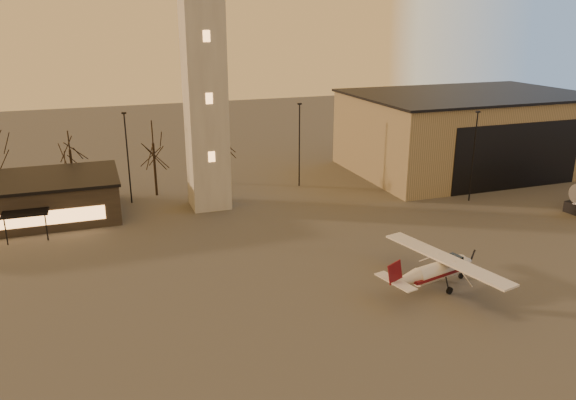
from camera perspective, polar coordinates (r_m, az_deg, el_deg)
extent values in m
plane|color=#413F3C|center=(36.05, 2.53, -15.07)|extent=(220.00, 220.00, 0.00)
cube|color=#999691|center=(59.55, -8.42, 10.42)|extent=(4.00, 4.00, 24.00)
cube|color=#958362|center=(79.46, 17.67, 6.52)|extent=(30.00, 20.00, 10.00)
cube|color=black|center=(78.68, 18.03, 10.19)|extent=(30.60, 20.60, 0.30)
cube|color=black|center=(72.14, 22.33, 4.10)|extent=(18.00, 0.10, 8.00)
cube|color=black|center=(56.89, -25.16, -1.22)|extent=(4.00, 2.00, 0.20)
cylinder|color=black|center=(63.71, -15.95, 4.00)|extent=(0.16, 0.16, 10.00)
cube|color=black|center=(62.74, -16.34, 8.47)|extent=(0.50, 0.25, 0.18)
cylinder|color=black|center=(67.85, 1.16, 5.52)|extent=(0.16, 0.16, 10.00)
cube|color=black|center=(66.95, 1.19, 9.74)|extent=(0.50, 0.25, 0.18)
cylinder|color=black|center=(65.38, 18.30, 4.12)|extent=(0.16, 0.16, 10.00)
cube|color=black|center=(64.44, 18.74, 8.48)|extent=(0.50, 0.25, 0.18)
cylinder|color=black|center=(70.04, -21.05, 2.70)|extent=(0.28, 0.28, 5.25)
cylinder|color=black|center=(66.34, -13.36, 3.03)|extent=(0.28, 0.28, 6.16)
cylinder|color=black|center=(69.87, -6.19, 3.66)|extent=(0.28, 0.28, 4.97)
cylinder|color=silver|center=(44.66, 15.20, -6.90)|extent=(5.11, 2.45, 1.39)
cone|color=silver|center=(46.70, 17.63, -6.00)|extent=(1.23, 1.51, 1.33)
cone|color=silver|center=(42.16, 11.82, -7.93)|extent=(2.77, 1.72, 1.18)
cube|color=black|center=(45.22, 16.18, -6.00)|extent=(1.82, 1.45, 0.75)
cube|color=#590C13|center=(44.54, 15.01, -7.03)|extent=(5.96, 2.68, 0.24)
cube|color=silver|center=(44.70, 15.76, -5.75)|extent=(4.18, 11.85, 0.15)
cube|color=silver|center=(41.50, 10.86, -8.14)|extent=(1.72, 3.66, 0.09)
cube|color=#590C13|center=(41.11, 10.82, -7.23)|extent=(1.47, 0.41, 1.82)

